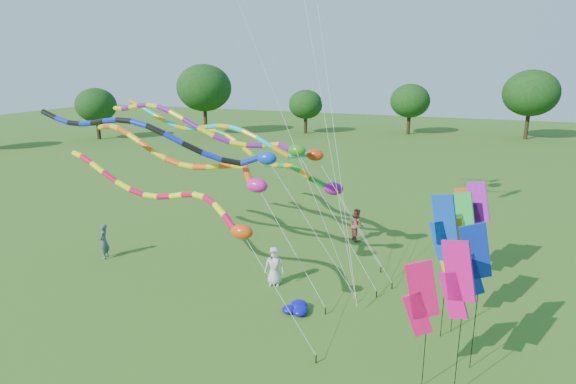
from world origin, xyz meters
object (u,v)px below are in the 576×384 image
at_px(tube_kite_red, 176,200).
at_px(person_c, 357,225).
at_px(person_b, 104,241).
at_px(person_a, 274,266).
at_px(tube_kite_orange, 192,160).
at_px(blue_nylon_heap, 301,307).

relative_size(tube_kite_red, person_c, 6.63).
distance_m(person_b, person_c, 13.55).
distance_m(person_a, person_b, 9.32).
bearing_deg(tube_kite_orange, person_b, -159.17).
relative_size(tube_kite_red, person_a, 6.83).
xyz_separation_m(tube_kite_red, person_b, (-6.52, 2.78, -3.63)).
height_order(tube_kite_red, person_a, tube_kite_red).
distance_m(tube_kite_red, person_c, 11.78).
xyz_separation_m(blue_nylon_heap, person_c, (0.13, 8.79, 0.73)).
bearing_deg(person_c, tube_kite_red, 118.64).
height_order(tube_kite_red, person_c, tube_kite_red).
relative_size(tube_kite_orange, person_a, 7.59).
bearing_deg(tube_kite_red, blue_nylon_heap, 30.21).
bearing_deg(tube_kite_orange, blue_nylon_heap, -3.32).
distance_m(blue_nylon_heap, person_b, 11.40).
bearing_deg(tube_kite_red, person_b, 171.82).
xyz_separation_m(tube_kite_orange, person_c, (6.21, 6.77, -4.50)).
height_order(person_a, person_c, person_c).
height_order(blue_nylon_heap, person_c, person_c).
xyz_separation_m(tube_kite_red, person_c, (4.89, 10.09, -3.62)).
relative_size(blue_nylon_heap, person_a, 0.85).
distance_m(tube_kite_red, person_a, 5.60).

